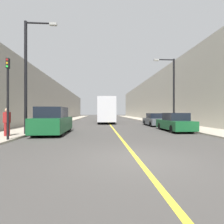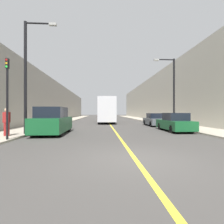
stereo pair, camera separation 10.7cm
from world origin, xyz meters
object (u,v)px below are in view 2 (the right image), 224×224
(parked_suv_left, at_px, (53,122))
(street_lamp_right, at_px, (172,88))
(traffic_light, at_px, (7,95))
(street_lamp_left, at_px, (28,71))
(car_right_near, at_px, (175,123))
(car_right_mid, at_px, (155,120))
(bus, at_px, (106,110))
(pedestrian, at_px, (7,122))

(parked_suv_left, bearing_deg, street_lamp_right, 22.95)
(street_lamp_right, bearing_deg, traffic_light, -148.03)
(street_lamp_left, xyz_separation_m, traffic_light, (-0.07, -2.51, -1.96))
(street_lamp_left, height_order, street_lamp_right, street_lamp_left)
(car_right_near, distance_m, car_right_mid, 5.68)
(parked_suv_left, bearing_deg, street_lamp_left, -156.54)
(street_lamp_right, bearing_deg, bus, 123.83)
(pedestrian, bearing_deg, street_lamp_left, 51.00)
(bus, xyz_separation_m, street_lamp_right, (6.60, -9.86, 2.16))
(car_right_near, bearing_deg, parked_suv_left, -172.67)
(street_lamp_left, height_order, pedestrian, street_lamp_left)
(pedestrian, bearing_deg, car_right_mid, 35.51)
(car_right_mid, relative_size, traffic_light, 0.96)
(traffic_light, xyz_separation_m, pedestrian, (-0.79, 1.45, -1.50))
(parked_suv_left, distance_m, car_right_mid, 11.96)
(street_lamp_left, distance_m, pedestrian, 3.72)
(street_lamp_left, xyz_separation_m, pedestrian, (-0.86, -1.06, -3.45))
(street_lamp_right, relative_size, traffic_light, 1.59)
(bus, bearing_deg, pedestrian, -112.30)
(bus, height_order, car_right_mid, bus)
(car_right_near, distance_m, street_lamp_left, 11.96)
(parked_suv_left, distance_m, traffic_light, 3.88)
(car_right_near, height_order, pedestrian, pedestrian)
(car_right_mid, bearing_deg, bus, 126.00)
(car_right_near, relative_size, street_lamp_right, 0.62)
(street_lamp_left, bearing_deg, car_right_near, 9.62)
(traffic_light, height_order, pedestrian, traffic_light)
(traffic_light, bearing_deg, car_right_mid, 41.71)
(street_lamp_left, distance_m, street_lamp_right, 13.45)
(car_right_mid, bearing_deg, car_right_near, -90.63)
(bus, bearing_deg, car_right_mid, -54.00)
(parked_suv_left, relative_size, pedestrian, 2.74)
(car_right_mid, bearing_deg, traffic_light, -138.29)
(pedestrian, bearing_deg, bus, 67.70)
(bus, xyz_separation_m, parked_suv_left, (-4.27, -14.46, -1.03))
(street_lamp_left, bearing_deg, pedestrian, -129.00)
(bus, bearing_deg, street_lamp_right, -56.17)
(bus, bearing_deg, car_right_near, -67.73)
(parked_suv_left, bearing_deg, car_right_near, 7.33)
(traffic_light, bearing_deg, street_lamp_right, 31.97)
(car_right_mid, height_order, street_lamp_left, street_lamp_left)
(street_lamp_left, relative_size, street_lamp_right, 1.10)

